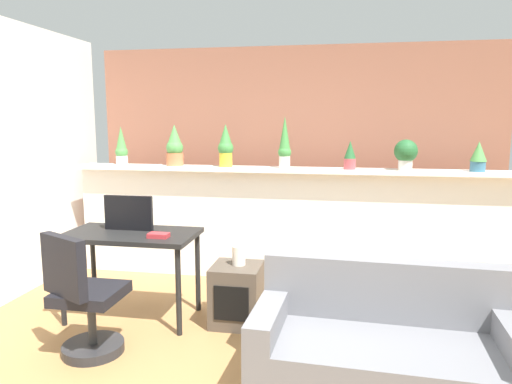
% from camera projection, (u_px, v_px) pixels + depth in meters
% --- Properties ---
extents(ground_plane, '(12.00, 12.00, 0.00)m').
position_uv_depth(ground_plane, '(252.00, 378.00, 3.10)').
color(ground_plane, '#9E7042').
extents(divider_wall, '(4.57, 0.16, 1.16)m').
position_uv_depth(divider_wall, '(288.00, 226.00, 4.95)').
color(divider_wall, white).
rests_on(divider_wall, ground).
extents(plant_shelf, '(4.57, 0.30, 0.04)m').
position_uv_depth(plant_shelf, '(288.00, 170.00, 4.82)').
color(plant_shelf, white).
rests_on(plant_shelf, divider_wall).
extents(brick_wall_behind, '(4.57, 0.10, 2.50)m').
position_uv_depth(brick_wall_behind, '(294.00, 158.00, 5.43)').
color(brick_wall_behind, '#935B47').
rests_on(brick_wall_behind, ground).
extents(potted_plant_0, '(0.14, 0.14, 0.42)m').
position_uv_depth(potted_plant_0, '(121.00, 147.00, 5.16)').
color(potted_plant_0, silver).
rests_on(potted_plant_0, plant_shelf).
extents(potted_plant_1, '(0.18, 0.18, 0.44)m').
position_uv_depth(potted_plant_1, '(175.00, 147.00, 5.04)').
color(potted_plant_1, '#C66B42').
rests_on(potted_plant_1, plant_shelf).
extents(potted_plant_2, '(0.16, 0.16, 0.44)m').
position_uv_depth(potted_plant_2, '(226.00, 146.00, 4.90)').
color(potted_plant_2, gold).
rests_on(potted_plant_2, plant_shelf).
extents(potted_plant_3, '(0.13, 0.13, 0.53)m').
position_uv_depth(potted_plant_3, '(285.00, 144.00, 4.77)').
color(potted_plant_3, silver).
rests_on(potted_plant_3, plant_shelf).
extents(potted_plant_4, '(0.12, 0.12, 0.28)m').
position_uv_depth(potted_plant_4, '(350.00, 155.00, 4.65)').
color(potted_plant_4, '#B7474C').
rests_on(potted_plant_4, plant_shelf).
extents(potted_plant_5, '(0.22, 0.22, 0.30)m').
position_uv_depth(potted_plant_5, '(406.00, 153.00, 4.56)').
color(potted_plant_5, silver).
rests_on(potted_plant_5, plant_shelf).
extents(potted_plant_6, '(0.15, 0.15, 0.29)m').
position_uv_depth(potted_plant_6, '(478.00, 156.00, 4.45)').
color(potted_plant_6, '#386B84').
rests_on(potted_plant_6, plant_shelf).
extents(desk, '(1.10, 0.60, 0.75)m').
position_uv_depth(desk, '(131.00, 242.00, 3.96)').
color(desk, black).
rests_on(desk, ground).
extents(tv_monitor, '(0.43, 0.04, 0.30)m').
position_uv_depth(tv_monitor, '(129.00, 213.00, 4.01)').
color(tv_monitor, black).
rests_on(tv_monitor, desk).
extents(office_chair, '(0.52, 0.52, 0.91)m').
position_uv_depth(office_chair, '(84.00, 304.00, 3.34)').
color(office_chair, '#262628').
rests_on(office_chair, ground).
extents(side_cube_shelf, '(0.40, 0.41, 0.50)m').
position_uv_depth(side_cube_shelf, '(237.00, 295.00, 3.89)').
color(side_cube_shelf, '#4C4238').
rests_on(side_cube_shelf, ground).
extents(vase_on_shelf, '(0.11, 0.11, 0.16)m').
position_uv_depth(vase_on_shelf, '(239.00, 255.00, 3.87)').
color(vase_on_shelf, silver).
rests_on(vase_on_shelf, side_cube_shelf).
extents(book_on_desk, '(0.16, 0.10, 0.04)m').
position_uv_depth(book_on_desk, '(159.00, 235.00, 3.76)').
color(book_on_desk, '#B22D33').
rests_on(book_on_desk, desk).
extents(couch, '(1.59, 0.83, 0.80)m').
position_uv_depth(couch, '(384.00, 354.00, 2.84)').
color(couch, slate).
rests_on(couch, ground).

